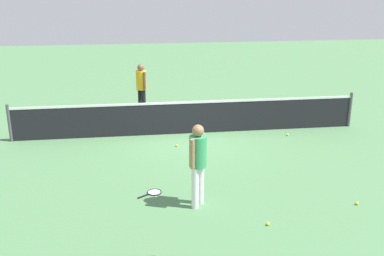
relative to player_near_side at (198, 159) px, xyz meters
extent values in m
plane|color=#4C7A4C|center=(0.39, 4.47, -1.01)|extent=(40.00, 40.00, 0.00)
cylinder|color=#4C4C51|center=(-4.61, 4.47, -0.47)|extent=(0.09, 0.09, 1.07)
cylinder|color=#4C4C51|center=(5.39, 4.47, -0.47)|extent=(0.09, 0.09, 1.07)
cube|color=black|center=(0.39, 4.47, -0.55)|extent=(10.00, 0.02, 0.91)
cube|color=white|center=(0.39, 4.47, -0.07)|extent=(10.00, 0.04, 0.06)
cylinder|color=white|center=(0.07, 0.09, -0.58)|extent=(0.20, 0.20, 0.85)
cylinder|color=white|center=(-0.07, -0.09, -0.58)|extent=(0.20, 0.20, 0.85)
cylinder|color=#339959|center=(0.00, 0.00, 0.15)|extent=(0.48, 0.48, 0.62)
cylinder|color=#9E704C|center=(0.13, 0.17, 0.17)|extent=(0.13, 0.13, 0.58)
cylinder|color=#9E704C|center=(-0.13, -0.17, 0.17)|extent=(0.13, 0.13, 0.58)
sphere|color=#9E704C|center=(0.00, 0.00, 0.58)|extent=(0.32, 0.32, 0.23)
cylinder|color=black|center=(-0.94, 6.78, -0.58)|extent=(0.19, 0.19, 0.85)
cylinder|color=black|center=(-0.83, 6.59, -0.58)|extent=(0.19, 0.19, 0.85)
cylinder|color=yellow|center=(-0.88, 6.68, 0.15)|extent=(0.47, 0.47, 0.62)
cylinder|color=brown|center=(-0.99, 6.87, 0.17)|extent=(0.12, 0.12, 0.58)
cylinder|color=brown|center=(-0.77, 6.50, 0.17)|extent=(0.12, 0.12, 0.58)
sphere|color=brown|center=(-0.88, 6.68, 0.58)|extent=(0.32, 0.32, 0.23)
torus|color=black|center=(-0.83, 0.69, -1.00)|extent=(0.44, 0.44, 0.02)
cylinder|color=silver|center=(-0.83, 0.69, -1.00)|extent=(0.37, 0.37, 0.00)
cylinder|color=black|center=(-1.07, 0.53, -0.99)|extent=(0.25, 0.18, 0.03)
torus|color=white|center=(-0.19, 5.83, -1.00)|extent=(0.37, 0.37, 0.02)
cylinder|color=silver|center=(-0.19, 5.83, -1.00)|extent=(0.32, 0.32, 0.00)
cylinder|color=black|center=(-0.25, 5.56, -0.99)|extent=(0.09, 0.28, 0.03)
sphere|color=#C6E033|center=(3.18, -0.42, -0.98)|extent=(0.07, 0.07, 0.07)
sphere|color=#C6E033|center=(3.22, 3.86, -0.98)|extent=(0.07, 0.07, 0.07)
sphere|color=#C6E033|center=(1.17, -0.95, -0.98)|extent=(0.07, 0.07, 0.07)
sphere|color=#C6E033|center=(-0.07, 3.41, -0.98)|extent=(0.07, 0.07, 0.07)
camera|label=1|loc=(-1.23, -8.05, 3.30)|focal=42.32mm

